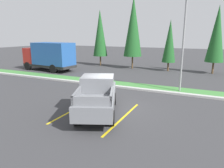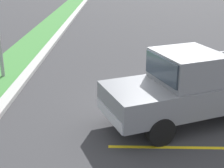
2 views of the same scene
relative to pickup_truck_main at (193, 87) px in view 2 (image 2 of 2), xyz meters
name	(u,v)px [view 2 (image 2 of 2)]	position (x,y,z in m)	size (l,w,h in m)	color
ground_plane	(160,113)	(0.49, 0.82, -1.04)	(120.00, 120.00, 0.00)	#38383A
parking_line_near	(203,148)	(-1.53, -0.05, -1.04)	(0.12, 4.80, 0.01)	yellow
parking_line_far	(182,99)	(1.57, -0.05, -1.04)	(0.12, 4.80, 0.01)	yellow
curb_strip	(0,109)	(0.49, 5.82, -0.97)	(56.00, 0.40, 0.15)	#B2B2AD
pickup_truck_main	(193,87)	(0.00, 0.00, 0.00)	(3.80, 5.54, 2.10)	black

